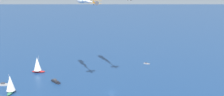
{
  "coord_description": "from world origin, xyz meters",
  "views": [
    {
      "loc": [
        97.32,
        116.02,
        64.58
      ],
      "look_at": [
        0.18,
        0.54,
        28.78
      ],
      "focal_mm": 41.11,
      "sensor_mm": 36.0,
      "label": 1
    }
  ],
  "objects": [
    {
      "name": "sailboat_inshore",
      "position": [
        19.37,
        -66.34,
        6.16
      ],
      "size": [
        9.73,
        9.18,
        13.5
      ],
      "color": "#B21E1E",
      "rests_on": "ground_plane"
    },
    {
      "name": "ground_plane",
      "position": [
        0.0,
        0.0,
        0.0
      ],
      "size": [
        2000.0,
        2000.0,
        0.0
      ],
      "primitive_type": "plane",
      "color": "navy"
    },
    {
      "name": "motorboat_near_centre",
      "position": [
        -62.46,
        -26.74,
        0.42
      ],
      "size": [
        3.42,
        5.45,
        1.55
      ],
      "color": "#9E9993",
      "rests_on": "ground_plane"
    },
    {
      "name": "motorboat_ahead",
      "position": [
        19.15,
        -37.32,
        0.72
      ],
      "size": [
        2.47,
        9.26,
        2.68
      ],
      "color": "black",
      "rests_on": "ground_plane"
    },
    {
      "name": "motorboat_far_stbd",
      "position": [
        47.81,
        -54.93,
        0.65
      ],
      "size": [
        7.86,
        6.83,
        2.42
      ],
      "color": "#9E9993",
      "rests_on": "ground_plane"
    },
    {
      "name": "biplane_wingman",
      "position": [
        11.2,
        -1.02,
        56.24
      ],
      "size": [
        7.34,
        7.09,
        3.61
      ],
      "color": "orange"
    },
    {
      "name": "smoke_trail_wingman",
      "position": [
        3.07,
        -25.49,
        56.09
      ],
      "size": [
        11.49,
        29.43,
        3.57
      ],
      "color": "silver"
    },
    {
      "name": "sailboat_far_port",
      "position": [
        49.29,
        -39.43,
        5.9
      ],
      "size": [
        8.59,
        9.48,
        12.92
      ],
      "color": "#33704C",
      "rests_on": "ground_plane"
    }
  ]
}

